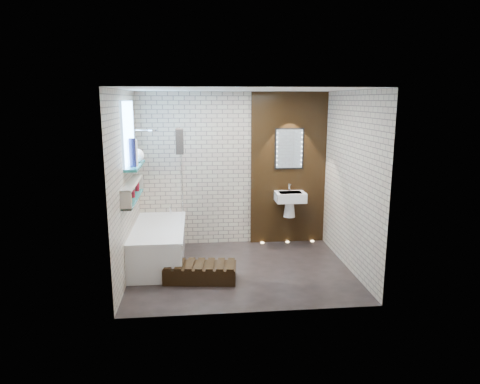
{
  "coord_description": "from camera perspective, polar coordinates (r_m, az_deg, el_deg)",
  "views": [
    {
      "loc": [
        -0.62,
        -6.0,
        2.47
      ],
      "look_at": [
        0.0,
        0.15,
        1.15
      ],
      "focal_mm": 32.51,
      "sensor_mm": 36.0,
      "label": 1
    }
  ],
  "objects": [
    {
      "name": "ground",
      "position": [
        6.51,
        0.13,
        -10.22
      ],
      "size": [
        3.2,
        3.2,
        0.0
      ],
      "primitive_type": "plane",
      "color": "black",
      "rests_on": "ground"
    },
    {
      "name": "sill_vases",
      "position": [
        6.44,
        -13.62,
        4.85
      ],
      "size": [
        0.21,
        0.58,
        0.4
      ],
      "color": "white",
      "rests_on": "clerestory_window"
    },
    {
      "name": "niche_bottles",
      "position": [
        6.34,
        -13.89,
        -0.14
      ],
      "size": [
        0.06,
        0.91,
        0.16
      ],
      "color": "maroon",
      "rests_on": "display_niche"
    },
    {
      "name": "led_mirror",
      "position": [
        7.44,
        6.48,
        5.66
      ],
      "size": [
        0.5,
        0.02,
        0.7
      ],
      "color": "black",
      "rests_on": "walnut_panel"
    },
    {
      "name": "room_shell",
      "position": [
        6.14,
        0.14,
        1.08
      ],
      "size": [
        3.24,
        3.2,
        2.6
      ],
      "color": "tan",
      "rests_on": "ground"
    },
    {
      "name": "walnut_panel",
      "position": [
        7.53,
        6.36,
        3.04
      ],
      "size": [
        1.3,
        0.06,
        2.6
      ],
      "primitive_type": "cube",
      "color": "black",
      "rests_on": "ground"
    },
    {
      "name": "clerestory_window",
      "position": [
        6.44,
        -14.31,
        6.62
      ],
      "size": [
        0.18,
        1.0,
        0.94
      ],
      "color": "#7FADE0",
      "rests_on": "room_shell"
    },
    {
      "name": "floor_uplights",
      "position": [
        7.77,
        6.25,
        -6.52
      ],
      "size": [
        0.96,
        0.06,
        0.01
      ],
      "color": "#FFD899",
      "rests_on": "ground"
    },
    {
      "name": "shower_head",
      "position": [
        6.99,
        -11.44,
        7.97
      ],
      "size": [
        0.18,
        0.18,
        0.02
      ],
      "primitive_type": "cylinder",
      "color": "silver",
      "rests_on": "room_shell"
    },
    {
      "name": "bathtub",
      "position": [
        6.83,
        -10.61,
        -6.75
      ],
      "size": [
        0.79,
        1.74,
        0.7
      ],
      "color": "white",
      "rests_on": "ground"
    },
    {
      "name": "display_niche",
      "position": [
        6.34,
        -13.89,
        0.15
      ],
      "size": [
        0.14,
        1.3,
        0.26
      ],
      "color": "#217A7B",
      "rests_on": "room_shell"
    },
    {
      "name": "bath_screen",
      "position": [
        6.99,
        -7.73,
        2.15
      ],
      "size": [
        0.01,
        0.78,
        1.4
      ],
      "primitive_type": "cube",
      "color": "white",
      "rests_on": "bathtub"
    },
    {
      "name": "washbasin",
      "position": [
        7.44,
        6.58,
        -1.09
      ],
      "size": [
        0.5,
        0.36,
        0.58
      ],
      "color": "white",
      "rests_on": "walnut_panel"
    },
    {
      "name": "walnut_step",
      "position": [
        6.17,
        -5.22,
        -10.5
      ],
      "size": [
        1.03,
        0.55,
        0.22
      ],
      "primitive_type": "cube",
      "rotation": [
        0.0,
        0.0,
        -0.12
      ],
      "color": "black",
      "rests_on": "ground"
    },
    {
      "name": "towel",
      "position": [
        6.69,
        -7.93,
        6.63
      ],
      "size": [
        0.11,
        0.29,
        0.38
      ],
      "primitive_type": "cube",
      "color": "black",
      "rests_on": "bath_screen"
    }
  ]
}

